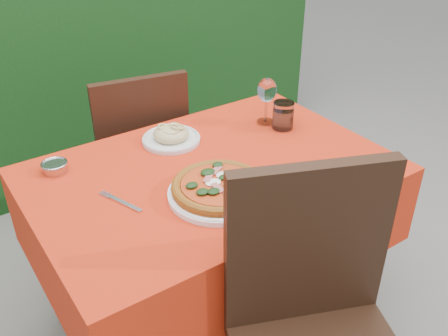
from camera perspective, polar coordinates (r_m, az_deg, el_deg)
ground at (r=2.26m, az=-1.18°, el=-16.48°), size 60.00×60.00×0.00m
hedge at (r=3.04m, az=-18.33°, el=15.39°), size 3.20×0.55×1.78m
dining_table at (r=1.86m, az=-1.38°, el=-4.03°), size 1.26×0.86×0.75m
chair_near at (r=1.46m, az=10.55°, el=-17.09°), size 0.61×0.61×1.04m
chair_far at (r=2.37m, az=-9.62°, el=1.99°), size 0.48×0.48×0.92m
pizza_plate at (r=1.61m, az=-0.56°, el=-2.37°), size 0.39×0.39×0.06m
pasta_plate at (r=1.95m, az=-6.07°, el=3.64°), size 0.23×0.23×0.06m
water_glass at (r=2.05m, az=6.75°, el=5.84°), size 0.09×0.09×0.11m
wine_glass at (r=2.05m, az=4.92°, el=8.66°), size 0.08×0.08×0.20m
fork at (r=1.62m, az=-11.28°, el=-3.99°), size 0.09×0.19×0.01m
steel_ramekin at (r=1.85m, az=-18.77°, el=0.06°), size 0.09×0.09×0.03m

